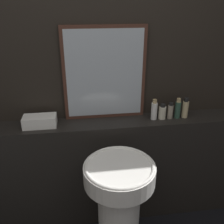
{
  "coord_description": "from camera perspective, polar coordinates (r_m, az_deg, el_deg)",
  "views": [
    {
      "loc": [
        -0.19,
        -0.2,
        1.78
      ],
      "look_at": [
        0.03,
        1.37,
        1.05
      ],
      "focal_mm": 40.0,
      "sensor_mm": 36.0,
      "label": 1
    }
  ],
  "objects": [
    {
      "name": "conditioner_bottle",
      "position": [
        1.98,
        11.42,
        0.02
      ],
      "size": [
        0.06,
        0.06,
        0.12
      ],
      "color": "beige",
      "rests_on": "vanity_counter"
    },
    {
      "name": "lotion_bottle",
      "position": [
        2.0,
        13.18,
        0.22
      ],
      "size": [
        0.04,
        0.04,
        0.13
      ],
      "color": "gray",
      "rests_on": "vanity_counter"
    },
    {
      "name": "wall_back",
      "position": [
        1.92,
        -2.06,
        8.5
      ],
      "size": [
        8.0,
        0.06,
        2.5
      ],
      "color": "black",
      "rests_on": "ground_plane"
    },
    {
      "name": "hand_soap_bottle",
      "position": [
        2.04,
        16.4,
        0.79
      ],
      "size": [
        0.05,
        0.05,
        0.16
      ],
      "color": "#C6B284",
      "rests_on": "vanity_counter"
    },
    {
      "name": "body_wash_bottle",
      "position": [
        2.02,
        14.8,
        0.69
      ],
      "size": [
        0.04,
        0.04,
        0.16
      ],
      "color": "#2D4C3D",
      "rests_on": "vanity_counter"
    },
    {
      "name": "pedestal_sink",
      "position": [
        1.8,
        1.59,
        -20.79
      ],
      "size": [
        0.45,
        0.45,
        0.85
      ],
      "color": "white",
      "rests_on": "ground_plane"
    },
    {
      "name": "vanity_counter",
      "position": [
        2.16,
        -1.32,
        -13.23
      ],
      "size": [
        2.63,
        0.23,
        0.92
      ],
      "color": "black",
      "rests_on": "ground_plane"
    },
    {
      "name": "towel_stack",
      "position": [
        1.91,
        -16.16,
        -2.02
      ],
      "size": [
        0.24,
        0.12,
        0.08
      ],
      "color": "white",
      "rests_on": "vanity_counter"
    },
    {
      "name": "mirror",
      "position": [
        1.87,
        -1.7,
        8.66
      ],
      "size": [
        0.62,
        0.03,
        0.7
      ],
      "color": "#47281E",
      "rests_on": "vanity_counter"
    },
    {
      "name": "shampoo_bottle",
      "position": [
        1.95,
        9.62,
        0.43
      ],
      "size": [
        0.05,
        0.05,
        0.17
      ],
      "color": "white",
      "rests_on": "vanity_counter"
    }
  ]
}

